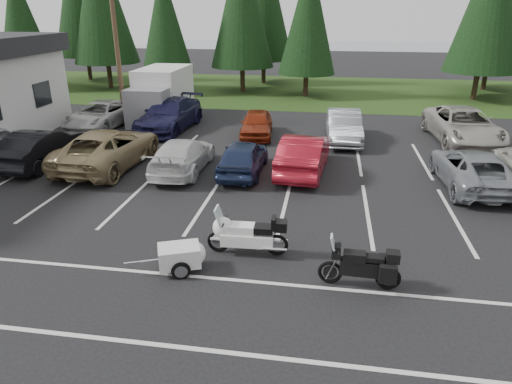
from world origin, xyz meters
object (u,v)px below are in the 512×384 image
object	(u,v)px
adventure_motorcycle	(360,262)
car_far_3	(344,126)
car_near_3	(182,155)
car_far_2	(257,124)
box_truck	(159,95)
car_near_5	(304,154)
utility_pole	(116,36)
touring_motorcycle	(247,231)
car_far_4	(463,126)
car_near_1	(42,147)
car_near_4	(243,157)
car_far_0	(101,115)
car_near_2	(108,148)
cargo_trailer	(179,258)
car_far_1	(169,115)
car_near_6	(473,169)

from	to	relation	value
adventure_motorcycle	car_far_3	bearing A→B (deg)	92.97
car_near_3	adventure_motorcycle	size ratio (longest dim) A/B	2.13
car_near_3	car_far_2	world-z (taller)	same
box_truck	car_near_5	size ratio (longest dim) A/B	1.19
utility_pole	car_near_5	bearing A→B (deg)	-34.00
touring_motorcycle	car_far_4	bearing A→B (deg)	53.59
car_far_2	adventure_motorcycle	distance (m)	13.84
utility_pole	car_near_1	bearing A→B (deg)	-89.92
car_near_3	touring_motorcycle	size ratio (longest dim) A/B	1.88
car_near_4	car_far_3	bearing A→B (deg)	-126.44
car_near_3	car_near_4	size ratio (longest dim) A/B	1.14
car_near_1	car_far_3	bearing A→B (deg)	-153.47
car_near_3	car_far_0	distance (m)	9.12
box_truck	touring_motorcycle	distance (m)	16.62
car_far_2	car_near_4	bearing A→B (deg)	-92.15
car_near_2	cargo_trailer	distance (m)	9.16
car_near_1	cargo_trailer	size ratio (longest dim) A/B	3.07
box_truck	car_far_3	distance (m)	10.98
car_near_2	car_far_1	xyz separation A→B (m)	(0.46, 6.32, 0.02)
car_near_3	adventure_motorcycle	world-z (taller)	car_near_3
car_near_4	car_far_4	distance (m)	11.60
box_truck	car_far_1	world-z (taller)	box_truck
box_truck	car_far_0	xyz separation A→B (m)	(-2.57, -2.19, -0.75)
car_near_3	touring_motorcycle	bearing A→B (deg)	120.63
car_far_1	cargo_trailer	bearing A→B (deg)	-65.62
car_near_4	car_far_2	distance (m)	5.66
car_near_6	car_far_0	world-z (taller)	car_far_0
car_far_1	touring_motorcycle	xyz separation A→B (m)	(6.49, -12.60, -0.14)
car_near_6	adventure_motorcycle	world-z (taller)	car_near_6
car_near_2	car_far_1	world-z (taller)	car_far_1
utility_pole	car_far_4	xyz separation A→B (m)	(18.33, -1.64, -3.88)
car_near_1	car_far_3	world-z (taller)	car_near_1
car_near_6	car_far_4	bearing A→B (deg)	-102.99
car_near_3	car_far_2	size ratio (longest dim) A/B	1.17
car_near_3	car_far_1	bearing A→B (deg)	-67.40
touring_motorcycle	adventure_motorcycle	size ratio (longest dim) A/B	1.13
car_near_2	car_far_3	xyz separation A→B (m)	(9.71, 5.47, -0.04)
car_near_2	cargo_trailer	bearing A→B (deg)	129.06
car_near_2	car_far_0	xyz separation A→B (m)	(-3.43, 6.19, -0.09)
car_far_0	car_far_3	world-z (taller)	car_far_3
car_near_4	car_far_3	size ratio (longest dim) A/B	0.88
cargo_trailer	car_far_3	bearing A→B (deg)	49.68
car_near_1	car_near_3	xyz separation A→B (m)	(6.04, 0.17, -0.09)
car_near_6	touring_motorcycle	size ratio (longest dim) A/B	2.04
box_truck	car_near_1	bearing A→B (deg)	-102.99
cargo_trailer	adventure_motorcycle	world-z (taller)	adventure_motorcycle
car_far_3	touring_motorcycle	xyz separation A→B (m)	(-2.75, -11.75, -0.07)
car_near_1	adventure_motorcycle	distance (m)	14.56
car_near_3	car_near_4	world-z (taller)	car_near_4
car_far_2	car_near_2	bearing A→B (deg)	-138.76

